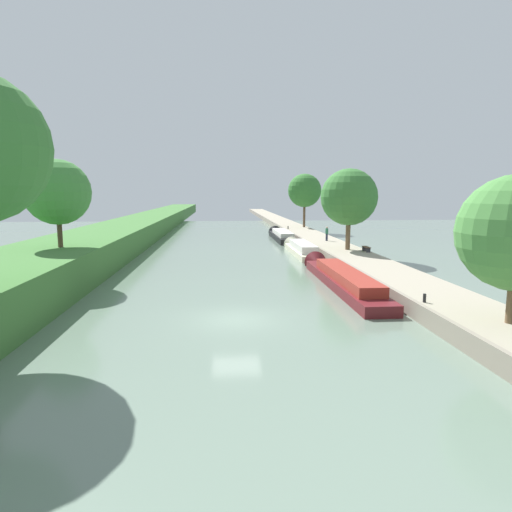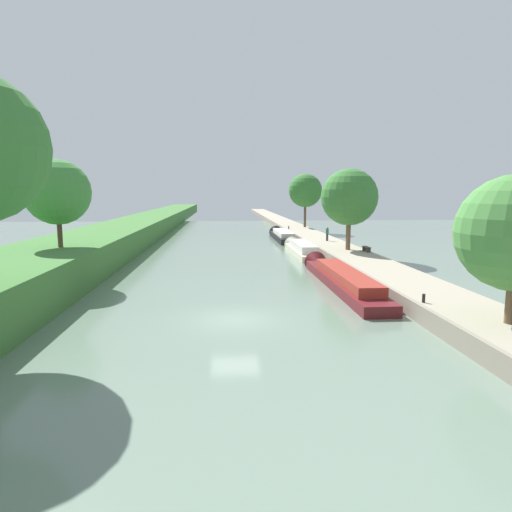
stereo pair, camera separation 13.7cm
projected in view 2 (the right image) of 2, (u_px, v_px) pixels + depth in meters
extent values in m
plane|color=slate|center=(235.00, 320.00, 22.54)|extent=(160.00, 160.00, 0.00)
cube|color=#9E937F|center=(450.00, 307.00, 23.33)|extent=(4.20, 260.00, 0.90)
cube|color=gray|center=(409.00, 307.00, 23.16)|extent=(0.25, 260.00, 0.95)
cube|color=maroon|center=(343.00, 283.00, 30.20)|extent=(2.06, 15.51, 0.66)
cube|color=maroon|center=(346.00, 275.00, 29.34)|extent=(1.69, 10.86, 0.65)
cone|color=maroon|center=(317.00, 263.00, 38.47)|extent=(1.96, 1.24, 1.96)
cube|color=beige|center=(302.00, 252.00, 46.19)|extent=(1.99, 11.19, 0.58)
cube|color=silver|center=(303.00, 246.00, 45.54)|extent=(1.63, 7.83, 0.75)
cone|color=beige|center=(293.00, 245.00, 52.30)|extent=(1.89, 1.19, 1.89)
cube|color=black|center=(282.00, 237.00, 60.65)|extent=(2.13, 13.13, 0.72)
cube|color=silver|center=(283.00, 233.00, 59.91)|extent=(1.75, 9.19, 0.60)
cone|color=black|center=(276.00, 233.00, 67.76)|extent=(2.03, 1.28, 2.03)
cylinder|color=brown|center=(511.00, 294.00, 18.68)|extent=(0.40, 0.40, 2.55)
cylinder|color=brown|center=(348.00, 231.00, 43.06)|extent=(0.46, 0.46, 3.63)
sphere|color=#387533|center=(349.00, 197.00, 42.59)|extent=(5.52, 5.52, 5.52)
cylinder|color=brown|center=(305.00, 213.00, 71.46)|extent=(0.39, 0.39, 4.45)
sphere|color=#33702D|center=(305.00, 190.00, 70.93)|extent=(5.39, 5.39, 5.39)
cylinder|color=#4C3828|center=(60.00, 229.00, 31.48)|extent=(0.35, 0.35, 2.66)
sphere|color=#3D7F38|center=(57.00, 192.00, 31.11)|extent=(4.64, 4.64, 4.64)
cylinder|color=#282D42|center=(327.00, 237.00, 51.19)|extent=(0.26, 0.26, 0.82)
cylinder|color=#286647|center=(327.00, 231.00, 51.09)|extent=(0.34, 0.34, 0.62)
sphere|color=tan|center=(327.00, 228.00, 51.03)|extent=(0.22, 0.22, 0.22)
cylinder|color=black|center=(424.00, 298.00, 22.39)|extent=(0.16, 0.16, 0.45)
cylinder|color=black|center=(289.00, 228.00, 67.92)|extent=(0.16, 0.16, 0.45)
cube|color=#333338|center=(369.00, 250.00, 41.21)|extent=(0.40, 0.08, 0.41)
cube|color=#333338|center=(364.00, 249.00, 42.39)|extent=(0.40, 0.08, 0.41)
cube|color=brown|center=(367.00, 247.00, 41.77)|extent=(0.44, 1.50, 0.06)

